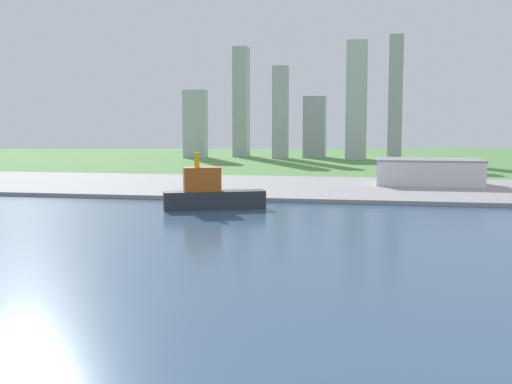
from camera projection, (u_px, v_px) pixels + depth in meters
name	position (u px, v px, depth m)	size (l,w,h in m)	color
ground_plane	(303.00, 245.00, 251.01)	(2400.00, 2400.00, 0.00)	#548C44
water_bay	(280.00, 283.00, 192.34)	(840.00, 360.00, 0.15)	#385675
industrial_pier	(335.00, 188.00, 436.62)	(840.00, 140.00, 2.50)	#959698
container_barge	(211.00, 194.00, 345.60)	(52.96, 29.05, 29.31)	#2D3338
warehouse_main	(429.00, 172.00, 448.88)	(70.23, 36.88, 17.08)	white
distant_skyline	(302.00, 109.00, 771.35)	(248.60, 54.09, 138.63)	#B3B9B8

